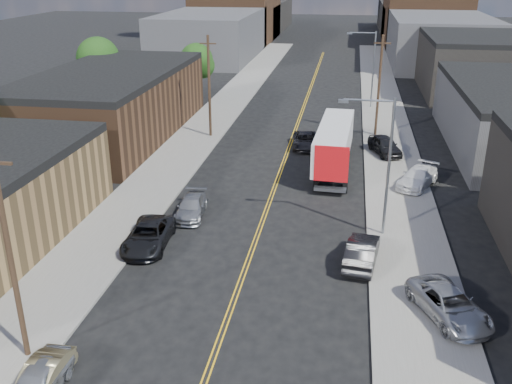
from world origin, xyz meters
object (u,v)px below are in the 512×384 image
(car_left_c, at_px, (148,236))
(car_right_oncoming, at_px, (362,252))
(car_left_b, at_px, (41,379))
(car_ahead_truck, at_px, (305,141))
(car_left_a, at_px, (38,382))
(car_right_lot_b, at_px, (418,177))
(car_right_lot_a, at_px, (449,304))
(car_right_lot_c, at_px, (385,145))
(semi_truck, at_px, (335,140))
(car_left_d, at_px, (191,207))

(car_left_c, bearing_deg, car_right_oncoming, -4.30)
(car_left_b, xyz_separation_m, car_ahead_truck, (7.90, 34.92, 0.05))
(car_left_a, distance_m, car_ahead_truck, 36.05)
(car_ahead_truck, bearing_deg, car_left_b, -107.53)
(car_ahead_truck, bearing_deg, car_right_lot_b, -48.00)
(car_left_a, xyz_separation_m, car_right_lot_a, (17.17, 8.26, 0.16))
(car_right_oncoming, relative_size, car_right_lot_c, 1.02)
(car_right_lot_b, bearing_deg, semi_truck, 171.05)
(car_right_lot_a, distance_m, car_ahead_truck, 28.47)
(car_right_lot_b, xyz_separation_m, car_ahead_truck, (-9.50, 8.93, -0.18))
(car_right_lot_b, relative_size, car_ahead_truck, 0.99)
(car_left_c, xyz_separation_m, car_right_lot_c, (15.22, 20.69, 0.21))
(car_left_d, height_order, car_right_lot_c, car_right_lot_c)
(car_left_a, xyz_separation_m, car_ahead_truck, (7.90, 35.17, -0.00))
(car_left_c, xyz_separation_m, car_right_oncoming, (13.00, -0.11, 0.05))
(car_left_c, relative_size, car_right_lot_b, 1.07)
(car_right_lot_b, bearing_deg, car_right_lot_c, 131.00)
(car_left_b, distance_m, car_left_d, 18.05)
(car_right_oncoming, distance_m, car_ahead_truck, 22.51)
(semi_truck, height_order, car_right_lot_a, semi_truck)
(car_left_d, relative_size, car_ahead_truck, 0.91)
(car_right_oncoming, xyz_separation_m, car_right_lot_a, (4.17, -4.99, 0.07))
(semi_truck, distance_m, car_left_b, 32.41)
(car_left_c, height_order, car_right_lot_b, car_right_lot_b)
(car_left_a, height_order, car_right_lot_a, car_right_lot_a)
(car_ahead_truck, bearing_deg, car_left_a, -107.44)
(car_right_oncoming, bearing_deg, semi_truck, -74.95)
(car_right_oncoming, height_order, car_right_lot_c, car_right_lot_c)
(car_left_b, xyz_separation_m, car_right_oncoming, (13.00, 12.99, 0.14))
(car_left_d, bearing_deg, car_ahead_truck, 63.91)
(car_left_b, height_order, car_left_c, car_left_c)
(car_left_b, bearing_deg, car_left_c, 88.81)
(car_left_b, relative_size, car_right_lot_a, 0.76)
(car_left_a, height_order, car_left_b, car_left_a)
(semi_truck, distance_m, car_right_lot_c, 5.68)
(car_left_a, relative_size, car_right_lot_b, 0.83)
(car_left_d, relative_size, car_right_oncoming, 0.95)
(car_left_c, bearing_deg, car_right_lot_c, 49.83)
(semi_truck, relative_size, car_right_lot_c, 3.19)
(semi_truck, height_order, car_ahead_truck, semi_truck)
(car_right_lot_a, bearing_deg, car_right_oncoming, 105.32)
(semi_truck, bearing_deg, car_right_lot_b, -31.56)
(semi_truck, relative_size, car_left_a, 3.64)
(semi_truck, xyz_separation_m, car_right_oncoming, (2.26, -17.55, -1.43))
(car_left_d, relative_size, car_right_lot_c, 0.97)
(car_left_a, distance_m, car_left_c, 13.35)
(car_left_a, bearing_deg, semi_truck, 68.52)
(car_left_d, bearing_deg, car_left_c, -111.01)
(car_left_a, height_order, car_right_lot_c, car_right_lot_c)
(semi_truck, xyz_separation_m, car_left_d, (-9.34, -12.54, -1.56))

